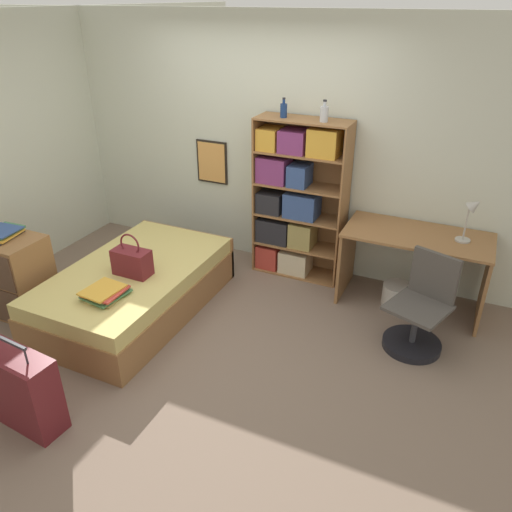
% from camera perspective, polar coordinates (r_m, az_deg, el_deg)
% --- Properties ---
extents(ground_plane, '(14.00, 14.00, 0.00)m').
position_cam_1_polar(ground_plane, '(4.67, -6.87, -7.91)').
color(ground_plane, '#756051').
extents(wall_back, '(10.00, 0.09, 2.60)m').
position_cam_1_polar(wall_back, '(5.38, 1.11, 12.57)').
color(wall_back, beige).
rests_on(wall_back, ground_plane).
extents(bed, '(1.13, 1.91, 0.46)m').
position_cam_1_polar(bed, '(4.89, -13.53, -3.57)').
color(bed, olive).
rests_on(bed, ground_plane).
extents(handbag, '(0.34, 0.18, 0.40)m').
position_cam_1_polar(handbag, '(4.60, -13.99, -0.62)').
color(handbag, maroon).
rests_on(handbag, bed).
extents(book_stack_on_bed, '(0.33, 0.38, 0.08)m').
position_cam_1_polar(book_stack_on_bed, '(4.35, -16.89, -4.04)').
color(book_stack_on_bed, '#99894C').
rests_on(book_stack_on_bed, bed).
extents(suitcase, '(0.61, 0.28, 0.72)m').
position_cam_1_polar(suitcase, '(3.91, -25.25, -13.61)').
color(suitcase, '#5B191E').
rests_on(suitcase, ground_plane).
extents(dresser, '(0.62, 0.48, 0.77)m').
position_cam_1_polar(dresser, '(5.17, -25.95, -2.04)').
color(dresser, olive).
rests_on(dresser, ground_plane).
extents(magazine_pile_on_dresser, '(0.34, 0.37, 0.06)m').
position_cam_1_polar(magazine_pile_on_dresser, '(5.06, -27.09, 2.35)').
color(magazine_pile_on_dresser, '#232328').
rests_on(magazine_pile_on_dresser, dresser).
extents(bookcase, '(0.94, 0.35, 1.66)m').
position_cam_1_polar(bookcase, '(5.18, 4.19, 6.34)').
color(bookcase, olive).
rests_on(bookcase, ground_plane).
extents(bottle_green, '(0.07, 0.07, 0.18)m').
position_cam_1_polar(bottle_green, '(4.95, 3.18, 16.33)').
color(bottle_green, navy).
rests_on(bottle_green, bookcase).
extents(bottle_brown, '(0.08, 0.08, 0.20)m').
position_cam_1_polar(bottle_brown, '(4.80, 7.80, 15.85)').
color(bottle_brown, '#B7BCC1').
rests_on(bottle_brown, bookcase).
extents(desk, '(1.32, 0.65, 0.76)m').
position_cam_1_polar(desk, '(4.91, 17.69, 0.05)').
color(desk, olive).
rests_on(desk, ground_plane).
extents(desk_lamp, '(0.18, 0.13, 0.43)m').
position_cam_1_polar(desk_lamp, '(4.71, 23.50, 4.66)').
color(desk_lamp, '#ADA89E').
rests_on(desk_lamp, desk).
extents(desk_chair, '(0.58, 0.58, 0.84)m').
position_cam_1_polar(desk_chair, '(4.48, 18.04, -6.97)').
color(desk_chair, black).
rests_on(desk_chair, ground_plane).
extents(waste_bin, '(0.28, 0.28, 0.22)m').
position_cam_1_polar(waste_bin, '(5.06, 15.76, -4.29)').
color(waste_bin, '#B7B2A8').
rests_on(waste_bin, ground_plane).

